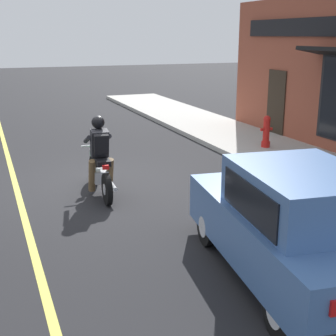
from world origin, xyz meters
TOP-DOWN VIEW (x-y plane):
  - ground_plane at (0.00, 0.00)m, footprint 80.00×80.00m
  - sidewalk_curb at (4.96, 3.00)m, footprint 2.60×22.00m
  - lane_stripe at (-1.80, 3.00)m, footprint 0.12×19.80m
  - motorcycle_with_rider at (-0.21, -0.54)m, footprint 0.57×2.02m
  - car_hatchback at (1.30, -4.87)m, footprint 2.11×3.96m
  - fire_hydrant at (4.91, 1.26)m, footprint 0.36×0.24m

SIDE VIEW (x-z plane):
  - ground_plane at x=0.00m, z-range 0.00..0.00m
  - lane_stripe at x=-1.80m, z-range 0.00..0.01m
  - sidewalk_curb at x=4.96m, z-range 0.00..0.14m
  - fire_hydrant at x=4.91m, z-range 0.13..1.01m
  - motorcycle_with_rider at x=-0.21m, z-range -0.13..1.49m
  - car_hatchback at x=1.30m, z-range -0.02..1.55m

